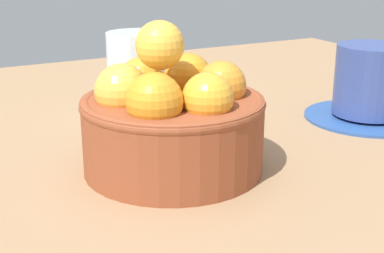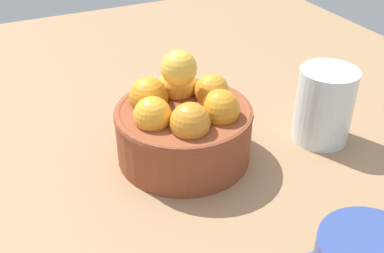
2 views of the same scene
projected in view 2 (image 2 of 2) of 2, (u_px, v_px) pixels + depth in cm
name	position (u px, v px, depth cm)	size (l,w,h in cm)	color
ground_plane	(184.00, 170.00, 54.93)	(110.00, 97.09, 4.31)	#997551
terracotta_bowl	(183.00, 123.00, 51.43)	(15.27, 15.27, 12.62)	brown
water_glass	(324.00, 105.00, 54.52)	(6.73, 6.73, 9.11)	silver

